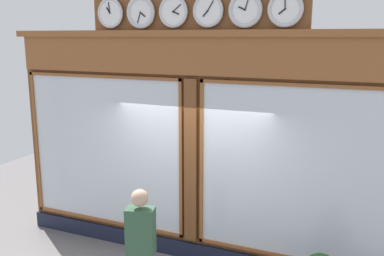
# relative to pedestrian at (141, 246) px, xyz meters

# --- Properties ---
(shop_facade) EXTENTS (6.52, 0.42, 4.23)m
(shop_facade) POSITION_rel_pedestrian_xyz_m (-0.06, -1.63, 0.95)
(shop_facade) COLOR brown
(shop_facade) RESTS_ON ground_plane
(pedestrian) EXTENTS (0.41, 0.31, 1.69)m
(pedestrian) POSITION_rel_pedestrian_xyz_m (0.00, 0.00, 0.00)
(pedestrian) COLOR #1C2F21
(pedestrian) RESTS_ON ground_plane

